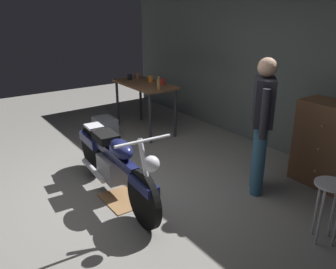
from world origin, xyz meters
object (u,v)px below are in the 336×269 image
mug_brown_stoneware (138,76)px  bottle (159,84)px  person_standing (262,121)px  storage_bin (105,127)px  wooden_dresser (329,145)px  mug_black_matte (130,77)px  motorcycle (114,162)px  mug_red_diner (163,82)px  shop_stool (330,196)px  mug_orange_travel (151,79)px

mug_brown_stoneware → bottle: bottle is taller
person_standing → storage_bin: person_standing is taller
wooden_dresser → mug_brown_stoneware: bearing=-168.9°
person_standing → mug_black_matte: bearing=46.6°
mug_black_matte → wooden_dresser: bearing=13.8°
person_standing → mug_brown_stoneware: person_standing is taller
motorcycle → mug_red_diner: (-1.52, 1.75, 0.50)m
storage_bin → shop_stool: bearing=6.9°
shop_stool → mug_red_diner: 3.57m
person_standing → mug_black_matte: (-3.15, -0.02, 0.02)m
mug_brown_stoneware → mug_orange_travel: bearing=5.1°
mug_red_diner → wooden_dresser: bearing=12.2°
mug_orange_travel → storage_bin: bearing=-98.0°
shop_stool → storage_bin: size_ratio=1.45×
motorcycle → person_standing: 1.84m
motorcycle → mug_red_diner: bearing=134.3°
wooden_dresser → mug_black_matte: wooden_dresser is taller
motorcycle → person_standing: (0.92, 1.51, 0.48)m
motorcycle → mug_brown_stoneware: mug_brown_stoneware is taller
person_standing → bottle: 2.16m
storage_bin → bottle: 1.29m
shop_stool → mug_orange_travel: mug_orange_travel is taller
mug_orange_travel → mug_red_diner: 0.32m
motorcycle → shop_stool: (1.99, 1.29, 0.05)m
mug_orange_travel → shop_stool: bearing=-6.2°
motorcycle → shop_stool: 2.37m
storage_bin → mug_red_diner: bearing=65.0°
shop_stool → mug_black_matte: size_ratio=5.52×
wooden_dresser → mug_black_matte: size_ratio=9.48×
wooden_dresser → bottle: (-2.56, -0.88, 0.45)m
person_standing → mug_brown_stoneware: size_ratio=13.62×
person_standing → mug_black_matte: 3.15m
mug_red_diner → mug_orange_travel: bearing=-171.7°
shop_stool → mug_brown_stoneware: 4.27m
person_standing → mug_brown_stoneware: (-3.16, 0.16, 0.03)m
motorcycle → storage_bin: (-1.96, 0.81, -0.28)m
mug_brown_stoneware → bottle: bearing=-10.4°
mug_black_matte → mug_red_diner: size_ratio=1.04×
shop_stool → motorcycle: bearing=-147.1°
bottle → mug_brown_stoneware: bearing=169.6°
mug_red_diner → storage_bin: bearing=-115.0°
mug_black_matte → mug_brown_stoneware: bearing=92.9°
mug_black_matte → storage_bin: bearing=-68.7°
motorcycle → wooden_dresser: 2.71m
person_standing → wooden_dresser: bearing=-69.1°
mug_orange_travel → wooden_dresser: bearing=11.8°
motorcycle → mug_orange_travel: 2.56m
mug_orange_travel → person_standing: bearing=-4.0°
person_standing → bottle: size_ratio=6.93×
mug_orange_travel → mug_brown_stoneware: bearing=-174.9°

